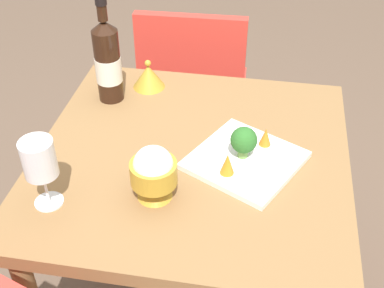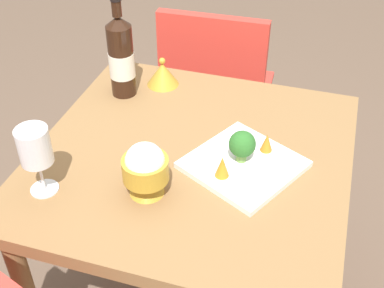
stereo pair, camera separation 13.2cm
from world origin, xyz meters
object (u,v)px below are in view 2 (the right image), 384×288
at_px(carrot_garnish_right, 267,142).
at_px(rice_bowl_lid, 163,74).
at_px(chair_near_window, 215,85).
at_px(wine_bottle, 121,56).
at_px(broccoli_floret, 242,145).
at_px(carrot_garnish_left, 222,167).
at_px(wine_glass, 35,148).
at_px(serving_plate, 243,165).
at_px(rice_bowl, 145,169).

bearing_deg(carrot_garnish_right, rice_bowl_lid, 55.78).
xyz_separation_m(chair_near_window, carrot_garnish_right, (-0.62, -0.30, 0.25)).
bearing_deg(wine_bottle, broccoli_floret, -118.88).
height_order(carrot_garnish_left, carrot_garnish_right, carrot_garnish_left).
bearing_deg(carrot_garnish_left, wine_bottle, 52.02).
xyz_separation_m(wine_glass, carrot_garnish_right, (0.29, -0.49, -0.09)).
bearing_deg(carrot_garnish_left, chair_near_window, 15.76).
relative_size(serving_plate, carrot_garnish_right, 6.72).
height_order(rice_bowl_lid, broccoli_floret, broccoli_floret).
distance_m(chair_near_window, carrot_garnish_right, 0.73).
height_order(wine_bottle, broccoli_floret, wine_bottle).
xyz_separation_m(wine_glass, rice_bowl_lid, (0.54, -0.11, -0.09)).
bearing_deg(wine_glass, rice_bowl_lid, -11.39).
height_order(broccoli_floret, carrot_garnish_left, broccoli_floret).
relative_size(chair_near_window, wine_glass, 4.75).
xyz_separation_m(rice_bowl, broccoli_floret, (0.16, -0.19, -0.01)).
height_order(wine_glass, rice_bowl, wine_glass).
xyz_separation_m(rice_bowl_lid, carrot_garnish_left, (-0.39, -0.29, 0.01)).
relative_size(broccoli_floret, carrot_garnish_left, 1.50).
bearing_deg(carrot_garnish_left, carrot_garnish_right, -33.18).
bearing_deg(rice_bowl, rice_bowl_lid, 15.22).
bearing_deg(carrot_garnish_right, rice_bowl, 132.28).
xyz_separation_m(wine_glass, broccoli_floret, (0.23, -0.43, -0.06)).
relative_size(rice_bowl, carrot_garnish_left, 2.48).
xyz_separation_m(chair_near_window, wine_bottle, (-0.45, 0.17, 0.33)).
xyz_separation_m(chair_near_window, wine_glass, (-0.91, 0.19, 0.33)).
distance_m(wine_bottle, wine_glass, 0.46).
distance_m(wine_glass, carrot_garnish_left, 0.44).
xyz_separation_m(wine_bottle, rice_bowl_lid, (0.08, -0.10, -0.09)).
relative_size(serving_plate, broccoli_floret, 3.93).
bearing_deg(serving_plate, wine_bottle, 60.94).
height_order(chair_near_window, broccoli_floret, chair_near_window).
height_order(wine_bottle, wine_glass, wine_bottle).
distance_m(wine_glass, carrot_garnish_right, 0.57).
xyz_separation_m(rice_bowl, carrot_garnish_left, (0.09, -0.16, -0.03)).
xyz_separation_m(chair_near_window, carrot_garnish_left, (-0.75, -0.21, 0.25)).
height_order(rice_bowl, carrot_garnish_right, rice_bowl).
bearing_deg(rice_bowl_lid, wine_bottle, 130.67).
height_order(chair_near_window, wine_glass, wine_glass).
relative_size(chair_near_window, rice_bowl, 6.00).
bearing_deg(rice_bowl, wine_glass, 105.03).
xyz_separation_m(chair_near_window, rice_bowl_lid, (-0.37, 0.08, 0.24)).
distance_m(serving_plate, carrot_garnish_right, 0.09).
height_order(chair_near_window, carrot_garnish_left, chair_near_window).
bearing_deg(rice_bowl_lid, carrot_garnish_right, -124.22).
bearing_deg(chair_near_window, wine_glass, -103.60).
xyz_separation_m(broccoli_floret, carrot_garnish_left, (-0.07, 0.03, -0.02)).
distance_m(chair_near_window, serving_plate, 0.76).
height_order(wine_bottle, rice_bowl, wine_bottle).
distance_m(wine_glass, rice_bowl, 0.25).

